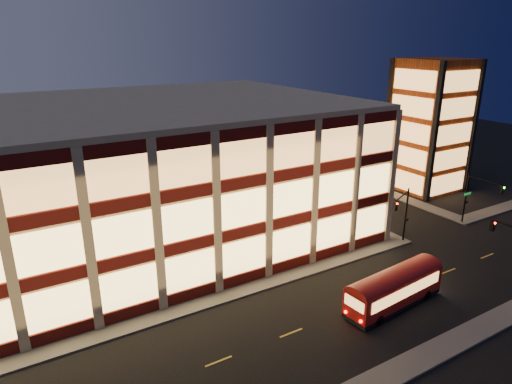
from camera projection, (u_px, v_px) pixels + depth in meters
ground at (207, 310)px, 36.59m from camera, size 200.00×200.00×0.00m
sidewalk_office_south at (167, 314)px, 35.90m from camera, size 54.00×2.00×0.15m
sidewalk_office_east at (307, 198)px, 61.61m from camera, size 2.00×30.00×0.15m
sidewalk_tower_south at (493, 211)px, 57.03m from camera, size 14.00×2.00×0.15m
sidewalk_tower_west at (367, 185)px, 67.01m from camera, size 2.00×30.00×0.15m
office_building at (107, 176)px, 46.48m from camera, size 50.45×30.45×14.50m
stair_tower at (429, 126)px, 62.96m from camera, size 8.60×8.60×18.00m
traffic_signal_far at (403, 209)px, 46.36m from camera, size 3.79×1.87×6.00m
traffic_signal_right at (478, 193)px, 51.21m from camera, size 1.20×4.37×6.00m
trolley_bus at (394, 287)px, 36.56m from camera, size 9.56×3.15×3.18m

